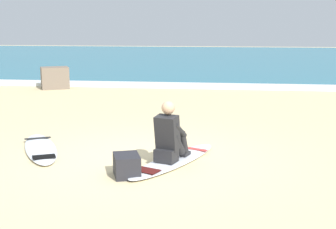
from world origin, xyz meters
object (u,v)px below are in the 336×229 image
shoreline_rock (55,78)px  surfboard_spare_near (41,148)px  surfboard_main (174,160)px  surfer_seated (170,137)px  beach_bag (127,165)px

shoreline_rock → surfboard_spare_near: bearing=-71.3°
surfboard_main → shoreline_rock: size_ratio=2.67×
surfboard_main → surfboard_spare_near: same height
surfer_seated → shoreline_rock: (-5.02, 8.39, -0.07)m
surfboard_spare_near → shoreline_rock: bearing=108.7°
surfer_seated → beach_bag: (-0.54, -0.68, -0.28)m
surfboard_spare_near → shoreline_rock: (-2.66, 7.83, 0.33)m
beach_bag → surfer_seated: bearing=51.2°
surfer_seated → surfboard_spare_near: surfer_seated is taller
shoreline_rock → surfer_seated: bearing=-59.1°
surfboard_main → shoreline_rock: 9.73m
beach_bag → surfboard_main: bearing=52.3°
surfboard_spare_near → shoreline_rock: shoreline_rock is taller
surfboard_main → shoreline_rock: (-5.08, 8.29, 0.33)m
surfboard_main → surfboard_spare_near: 2.47m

